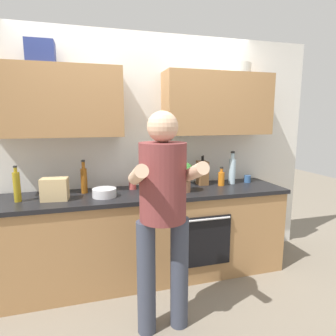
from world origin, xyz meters
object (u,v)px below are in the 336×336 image
at_px(bottle_soda, 168,178).
at_px(grocery_bag_bread, 55,189).
at_px(mixing_bowl, 104,193).
at_px(bottle_oil, 17,186).
at_px(cup_ceramic, 133,185).
at_px(bottle_water, 232,170).
at_px(person_standing, 163,206).
at_px(bottle_syrup, 84,179).
at_px(knife_block, 202,173).
at_px(potted_herb, 184,175).
at_px(cup_tea, 247,179).
at_px(bottle_juice, 221,178).
at_px(bottle_hotsauce, 144,179).

xyz_separation_m(bottle_soda, grocery_bag_bread, (-1.06, -0.05, -0.03)).
bearing_deg(mixing_bowl, bottle_oil, 176.44).
bearing_deg(cup_ceramic, bottle_soda, -26.07).
height_order(bottle_water, bottle_soda, bottle_water).
relative_size(person_standing, bottle_water, 4.59).
xyz_separation_m(bottle_syrup, bottle_oil, (-0.56, -0.15, 0.00)).
bearing_deg(bottle_water, knife_block, 171.09).
bearing_deg(bottle_oil, knife_block, 5.75).
distance_m(bottle_syrup, potted_herb, 0.98).
distance_m(cup_ceramic, cup_tea, 1.32).
bearing_deg(potted_herb, person_standing, -119.70).
relative_size(person_standing, mixing_bowl, 7.56).
xyz_separation_m(bottle_soda, potted_herb, (0.14, -0.08, 0.04)).
distance_m(bottle_syrup, bottle_soda, 0.82).
xyz_separation_m(bottle_water, bottle_juice, (-0.16, -0.05, -0.07)).
relative_size(bottle_syrup, potted_herb, 1.09).
bearing_deg(cup_ceramic, cup_tea, -1.83).
bearing_deg(bottle_juice, grocery_bag_bread, -176.12).
bearing_deg(potted_herb, bottle_oil, 177.51).
height_order(bottle_oil, cup_tea, bottle_oil).
relative_size(bottle_syrup, bottle_juice, 1.59).
xyz_separation_m(cup_tea, knife_block, (-0.54, 0.05, 0.09)).
bearing_deg(bottle_soda, mixing_bowl, -174.68).
distance_m(bottle_water, grocery_bag_bread, 1.85).
bearing_deg(bottle_water, bottle_syrup, 179.28).
bearing_deg(person_standing, cup_ceramic, 94.68).
distance_m(bottle_soda, cup_ceramic, 0.38).
bearing_deg(bottle_juice, bottle_water, 18.85).
height_order(mixing_bowl, knife_block, knife_block).
bearing_deg(bottle_oil, grocery_bag_bread, -6.94).
relative_size(cup_tea, knife_block, 0.26).
xyz_separation_m(bottle_hotsauce, cup_ceramic, (-0.11, 0.02, -0.07)).
relative_size(bottle_water, grocery_bag_bread, 1.60).
relative_size(bottle_oil, knife_block, 1.00).
height_order(person_standing, bottle_hotsauce, person_standing).
distance_m(bottle_syrup, cup_tea, 1.80).
bearing_deg(bottle_hotsauce, bottle_water, -1.32).
relative_size(bottle_soda, mixing_bowl, 1.35).
height_order(bottle_water, cup_tea, bottle_water).
bearing_deg(bottle_juice, cup_ceramic, 174.01).
bearing_deg(potted_herb, grocery_bag_bread, 178.67).
relative_size(bottle_hotsauce, mixing_bowl, 1.14).
relative_size(bottle_juice, mixing_bowl, 0.93).
distance_m(bottle_soda, potted_herb, 0.16).
height_order(bottle_juice, knife_block, knife_block).
bearing_deg(bottle_hotsauce, grocery_bag_bread, -167.21).
bearing_deg(bottle_hotsauce, knife_block, 2.56).
height_order(bottle_water, cup_ceramic, bottle_water).
xyz_separation_m(bottle_syrup, mixing_bowl, (0.18, -0.20, -0.10)).
relative_size(person_standing, bottle_hotsauce, 6.63).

